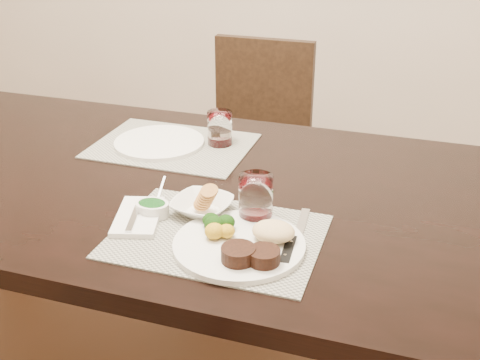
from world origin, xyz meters
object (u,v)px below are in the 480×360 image
(cracker_bowl, at_px, (202,205))
(wine_glass_near, at_px, (256,200))
(chair_far, at_px, (256,138))
(dinner_plate, at_px, (245,243))
(steak_knife, at_px, (292,244))
(far_plate, at_px, (159,142))

(cracker_bowl, xyz_separation_m, wine_glass_near, (0.13, 0.01, 0.03))
(cracker_bowl, bearing_deg, wine_glass_near, 4.29)
(chair_far, height_order, dinner_plate, chair_far)
(chair_far, xyz_separation_m, cracker_bowl, (0.19, -1.09, 0.27))
(steak_knife, height_order, wine_glass_near, wine_glass_near)
(steak_knife, distance_m, wine_glass_near, 0.15)
(cracker_bowl, relative_size, wine_glass_near, 1.41)
(chair_far, distance_m, far_plate, 0.78)
(cracker_bowl, xyz_separation_m, far_plate, (-0.28, 0.35, -0.01))
(wine_glass_near, bearing_deg, chair_far, 106.69)
(dinner_plate, xyz_separation_m, steak_knife, (0.09, 0.04, -0.01))
(dinner_plate, bearing_deg, chair_far, 129.12)
(chair_far, xyz_separation_m, dinner_plate, (0.34, -1.21, 0.27))
(dinner_plate, xyz_separation_m, far_plate, (-0.42, 0.48, -0.01))
(chair_far, bearing_deg, wine_glass_near, -73.31)
(dinner_plate, distance_m, steak_knife, 0.10)
(chair_far, bearing_deg, steak_knife, -69.71)
(cracker_bowl, bearing_deg, chair_far, 100.08)
(steak_knife, bearing_deg, dinner_plate, -160.66)
(chair_far, distance_m, wine_glass_near, 1.16)
(dinner_plate, relative_size, cracker_bowl, 1.85)
(chair_far, bearing_deg, cracker_bowl, -79.92)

